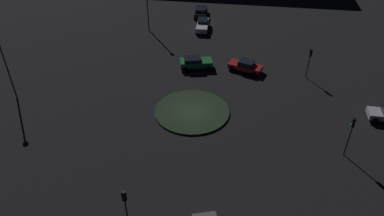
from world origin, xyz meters
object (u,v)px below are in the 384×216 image
object	(u,v)px
car_green	(195,62)
traffic_light_north	(125,202)
streetlamp_east	(2,54)
car_black	(201,12)
car_white	(203,25)
car_red	(246,66)
traffic_light_southwest	(309,58)
traffic_light_northwest	(351,130)

from	to	relation	value
car_green	traffic_light_north	world-z (taller)	traffic_light_north
car_green	streetlamp_east	bearing A→B (deg)	-166.57
car_black	car_white	size ratio (longest dim) A/B	0.98
car_red	car_white	size ratio (longest dim) A/B	1.00
car_black	streetlamp_east	xyz separation A→B (m)	(20.52, 25.27, 4.72)
car_red	car_white	distance (m)	13.88
car_black	traffic_light_north	size ratio (longest dim) A/B	1.19
traffic_light_southwest	traffic_light_north	bearing A→B (deg)	22.00
car_red	car_white	world-z (taller)	car_white
car_red	traffic_light_northwest	xyz separation A→B (m)	(-7.98, 15.28, 2.28)
car_white	traffic_light_southwest	size ratio (longest dim) A/B	1.18
car_red	car_black	bearing A→B (deg)	133.86
car_red	car_black	distance (m)	19.11
car_white	traffic_light_north	size ratio (longest dim) A/B	1.22
traffic_light_northwest	traffic_light_north	bearing A→B (deg)	47.82
car_green	traffic_light_northwest	world-z (taller)	traffic_light_northwest
traffic_light_southwest	streetlamp_east	world-z (taller)	streetlamp_east
traffic_light_southwest	streetlamp_east	bearing A→B (deg)	-19.71
car_white	traffic_light_northwest	distance (m)	31.18
traffic_light_northwest	traffic_light_southwest	size ratio (longest dim) A/B	1.09
traffic_light_southwest	car_white	bearing A→B (deg)	-76.50
streetlamp_east	traffic_light_northwest	bearing A→B (deg)	166.77
car_green	traffic_light_southwest	bearing A→B (deg)	-15.16
traffic_light_southwest	streetlamp_east	distance (m)	34.54
car_black	car_white	xyz separation A→B (m)	(-0.40, 5.46, -0.04)
car_green	traffic_light_north	size ratio (longest dim) A/B	1.14
car_green	car_black	size ratio (longest dim) A/B	0.96
traffic_light_northwest	streetlamp_east	size ratio (longest dim) A/B	0.53
car_red	traffic_light_north	distance (m)	26.17
car_green	traffic_light_southwest	world-z (taller)	traffic_light_southwest
car_black	car_white	distance (m)	5.47
streetlamp_east	car_black	bearing A→B (deg)	-129.08
car_green	car_black	distance (m)	17.63
traffic_light_north	car_black	bearing A→B (deg)	9.76
car_red	traffic_light_southwest	xyz separation A→B (m)	(-7.35, 1.41, 2.05)
car_red	traffic_light_southwest	size ratio (longest dim) A/B	1.17
traffic_light_northwest	traffic_light_north	distance (m)	20.47
traffic_light_southwest	car_black	bearing A→B (deg)	-84.79
traffic_light_north	traffic_light_southwest	bearing A→B (deg)	-22.77
car_red	traffic_light_northwest	size ratio (longest dim) A/B	1.08
car_black	streetlamp_east	world-z (taller)	streetlamp_east
streetlamp_east	car_white	bearing A→B (deg)	-136.56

